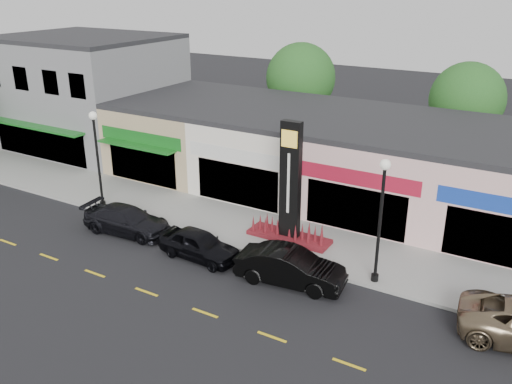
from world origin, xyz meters
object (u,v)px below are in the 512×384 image
car_dark_sedan (127,220)px  car_black_conv (290,267)px  pylon_sign (290,199)px  car_black_sedan (199,245)px  lamp_west_near (97,150)px  lamp_east_near (381,209)px

car_dark_sedan → car_black_conv: bearing=-96.8°
pylon_sign → car_dark_sedan: size_ratio=1.26×
pylon_sign → car_black_sedan: (-2.83, -3.65, -1.58)m
lamp_west_near → car_black_conv: bearing=-8.0°
pylon_sign → car_black_conv: size_ratio=1.28×
lamp_west_near → pylon_sign: size_ratio=0.91×
lamp_west_near → car_black_sedan: (8.17, -1.95, -2.78)m
car_dark_sedan → car_black_sedan: 4.80m
lamp_east_near → car_dark_sedan: (-12.62, -1.61, -2.79)m
lamp_east_near → car_black_sedan: 8.54m
lamp_east_near → car_black_conv: bearing=-150.1°
pylon_sign → car_black_conv: 4.24m
lamp_east_near → pylon_sign: 5.42m
lamp_west_near → car_dark_sedan: 4.66m
car_black_sedan → car_black_conv: car_black_conv is taller
pylon_sign → car_black_conv: (1.85, -3.51, -1.50)m
pylon_sign → car_black_sedan: pylon_sign is taller
car_black_sedan → lamp_east_near: bearing=-73.0°
lamp_east_near → car_dark_sedan: lamp_east_near is taller
car_black_sedan → car_black_conv: size_ratio=0.86×
car_black_conv → car_dark_sedan: bearing=82.2°
pylon_sign → car_black_sedan: size_ratio=1.48×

